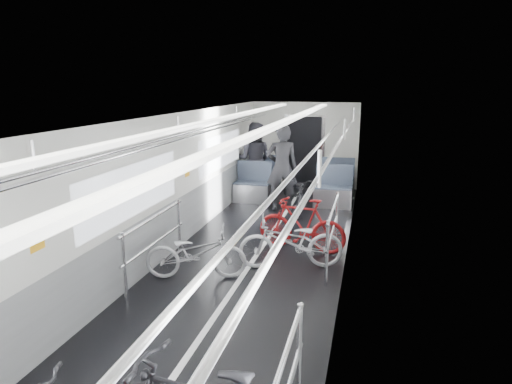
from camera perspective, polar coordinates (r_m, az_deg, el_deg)
car_shell at (r=7.95m, az=0.67°, el=0.56°), size 3.02×14.01×2.41m
bike_left_far at (r=7.01m, az=-7.51°, el=-7.55°), size 1.61×0.91×0.80m
bike_right_mid at (r=7.32m, az=4.41°, el=-6.23°), size 1.77×1.03×0.88m
bike_right_far at (r=8.07m, az=5.73°, el=-4.07°), size 1.65×0.71×0.96m
bike_aisle at (r=10.50m, az=5.62°, el=-0.28°), size 0.77×1.67×0.84m
person_standing at (r=10.55m, az=3.25°, el=3.03°), size 0.83×0.66×2.00m
person_seated at (r=11.90m, az=-0.22°, el=4.08°), size 0.94×0.73×1.93m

